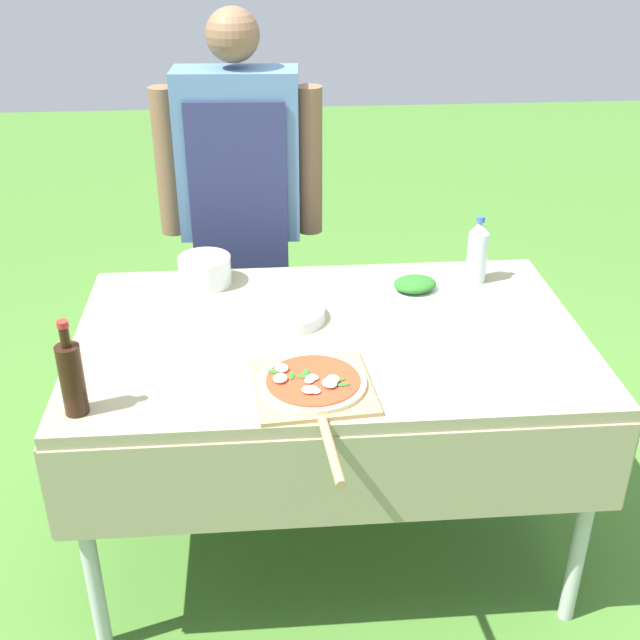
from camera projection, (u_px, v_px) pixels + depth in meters
name	position (u px, v px, depth m)	size (l,w,h in m)	color
ground_plane	(328.00, 533.00, 2.72)	(12.00, 12.00, 0.00)	#477A2D
prep_table	(329.00, 355.00, 2.38)	(1.50, 0.94, 0.79)	gray
person_cook	(240.00, 196.00, 2.92)	(0.60, 0.22, 1.59)	#4C4C51
pizza_on_peel	(314.00, 387.00, 2.06)	(0.33, 0.56, 0.05)	tan
oil_bottle	(72.00, 377.00, 1.94)	(0.06, 0.06, 0.26)	black
water_bottle	(478.00, 251.00, 2.60)	(0.07, 0.07, 0.23)	silver
herb_container	(415.00, 285.00, 2.57)	(0.19, 0.17, 0.05)	silver
mixing_tub	(205.00, 270.00, 2.61)	(0.17, 0.17, 0.09)	silver
plate_stack	(287.00, 314.00, 2.41)	(0.23, 0.23, 0.03)	white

